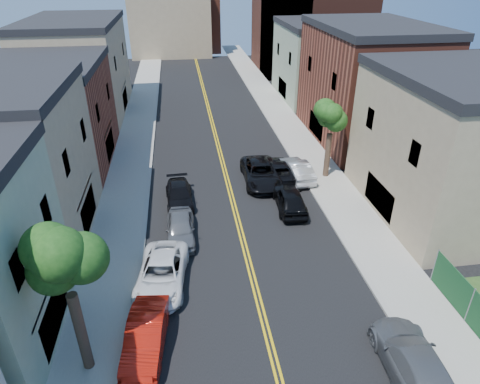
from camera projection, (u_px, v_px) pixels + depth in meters
name	position (u px, v px, depth m)	size (l,w,h in m)	color
sidewalk_left	(134.00, 141.00, 40.49)	(3.20, 100.00, 0.15)	gray
sidewalk_right	(294.00, 132.00, 42.49)	(3.20, 100.00, 0.15)	gray
curb_left	(153.00, 140.00, 40.71)	(0.30, 100.00, 0.15)	gray
curb_right	(277.00, 133.00, 42.27)	(0.30, 100.00, 0.15)	gray
bldg_left_tan_near	(0.00, 171.00, 24.58)	(9.00, 10.00, 9.00)	#998466
bldg_left_brick	(49.00, 118.00, 34.35)	(9.00, 12.00, 8.00)	brown
bldg_left_tan_far	(79.00, 70.00, 46.12)	(9.00, 16.00, 9.50)	#998466
bldg_right_tan	(452.00, 150.00, 27.27)	(9.00, 12.00, 9.00)	#998466
bldg_right_brick	(366.00, 87.00, 39.16)	(9.00, 14.00, 10.00)	brown
bldg_right_palegrn	(319.00, 63.00, 51.65)	(9.00, 12.00, 8.50)	gray
church	(305.00, 21.00, 63.56)	(16.20, 14.20, 22.60)	#4C2319
backdrop_left	(170.00, 21.00, 74.52)	(14.00, 8.00, 12.00)	#998466
backdrop_center	(192.00, 23.00, 78.97)	(10.00, 8.00, 10.00)	brown
tree_left_mid	(59.00, 242.00, 14.83)	(5.20, 5.20, 9.29)	#36221B
tree_right_far	(333.00, 108.00, 31.09)	(4.40, 4.40, 8.03)	#36221B
red_sedan	(146.00, 336.00, 18.56)	(1.59, 4.56, 1.50)	red
white_pickup	(162.00, 273.00, 22.27)	(2.46, 5.34, 1.49)	silver
grey_car_left	(180.00, 228.00, 26.01)	(1.77, 4.40, 1.50)	#57595E
black_car_left	(179.00, 195.00, 29.88)	(1.85, 4.54, 1.32)	black
grey_car_right	(415.00, 363.00, 17.21)	(2.27, 5.58, 1.62)	#55585C
black_car_right	(290.00, 199.00, 29.14)	(1.89, 4.70, 1.60)	black
silver_car_right	(296.00, 170.00, 33.30)	(1.62, 4.66, 1.53)	#A9ACB1
dark_car_right_far	(277.00, 169.00, 33.48)	(2.35, 5.11, 1.42)	black
black_suv_lane	(261.00, 173.00, 32.66)	(2.66, 5.77, 1.60)	black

